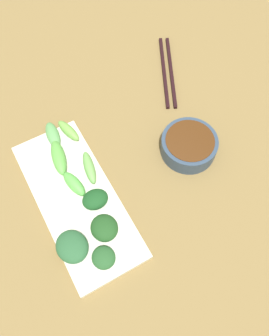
{
  "coord_description": "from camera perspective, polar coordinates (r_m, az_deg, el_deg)",
  "views": [
    {
      "loc": [
        0.16,
        0.28,
        0.69
      ],
      "look_at": [
        -0.0,
        -0.01,
        0.05
      ],
      "focal_mm": 37.25,
      "sensor_mm": 36.0,
      "label": 1
    }
  ],
  "objects": [
    {
      "name": "broccoli_leafy_4",
      "position": [
        0.68,
        -10.18,
        -12.55
      ],
      "size": [
        0.07,
        0.08,
        0.03
      ],
      "primitive_type": "ellipsoid",
      "rotation": [
        0.0,
        0.0,
        0.15
      ],
      "color": "#295A34",
      "rests_on": "serving_plate"
    },
    {
      "name": "broccoli_leafy_5",
      "position": [
        0.71,
        -6.45,
        -5.12
      ],
      "size": [
        0.06,
        0.05,
        0.03
      ],
      "primitive_type": "ellipsoid",
      "rotation": [
        0.0,
        0.0,
        -0.06
      ],
      "color": "#19491F",
      "rests_on": "serving_plate"
    },
    {
      "name": "sauce_bowl",
      "position": [
        0.77,
        8.9,
        3.76
      ],
      "size": [
        0.12,
        0.12,
        0.04
      ],
      "color": "#304259",
      "rests_on": "tabletop"
    },
    {
      "name": "broccoli_stalk_0",
      "position": [
        0.72,
        -9.84,
        -2.58
      ],
      "size": [
        0.04,
        0.07,
        0.03
      ],
      "primitive_type": "ellipsoid",
      "rotation": [
        0.0,
        0.0,
        0.21
      ],
      "color": "#5DB94D",
      "rests_on": "serving_plate"
    },
    {
      "name": "broccoli_stalk_7",
      "position": [
        0.8,
        -13.23,
        5.32
      ],
      "size": [
        0.04,
        0.07,
        0.02
      ],
      "primitive_type": "ellipsoid",
      "rotation": [
        0.0,
        0.0,
        -0.14
      ],
      "color": "#5E9F58",
      "rests_on": "serving_plate"
    },
    {
      "name": "broccoli_stalk_8",
      "position": [
        0.74,
        -7.4,
        0.08
      ],
      "size": [
        0.04,
        0.08,
        0.02
      ],
      "primitive_type": "ellipsoid",
      "rotation": [
        0.0,
        0.0,
        -0.21
      ],
      "color": "#6FAF56",
      "rests_on": "serving_plate"
    },
    {
      "name": "chopsticks",
      "position": [
        0.92,
        5.43,
        15.45
      ],
      "size": [
        0.13,
        0.22,
        0.01
      ],
      "rotation": [
        0.0,
        0.0,
        -0.47
      ],
      "color": "black",
      "rests_on": "tabletop"
    },
    {
      "name": "broccoli_leafy_6",
      "position": [
        0.67,
        -5.08,
        -14.39
      ],
      "size": [
        0.05,
        0.05,
        0.02
      ],
      "primitive_type": "ellipsoid",
      "rotation": [
        0.0,
        0.0,
        0.17
      ],
      "color": "#245327",
      "rests_on": "serving_plate"
    },
    {
      "name": "broccoli_stalk_2",
      "position": [
        0.8,
        -10.75,
        6.04
      ],
      "size": [
        0.04,
        0.07,
        0.02
      ],
      "primitive_type": "ellipsoid",
      "rotation": [
        0.0,
        0.0,
        0.26
      ],
      "color": "#72B14B",
      "rests_on": "serving_plate"
    },
    {
      "name": "tabletop",
      "position": [
        0.76,
        0.21,
        -2.29
      ],
      "size": [
        2.1,
        2.1,
        0.02
      ],
      "primitive_type": "cube",
      "color": "olive",
      "rests_on": "ground"
    },
    {
      "name": "serving_plate",
      "position": [
        0.73,
        -9.39,
        -5.06
      ],
      "size": [
        0.15,
        0.36,
        0.01
      ],
      "primitive_type": "cube",
      "color": "silver",
      "rests_on": "tabletop"
    },
    {
      "name": "broccoli_stalk_1",
      "position": [
        0.76,
        -12.3,
        1.71
      ],
      "size": [
        0.05,
        0.09,
        0.03
      ],
      "primitive_type": "ellipsoid",
      "rotation": [
        0.0,
        0.0,
        -0.2
      ],
      "color": "#5CAC47",
      "rests_on": "serving_plate"
    },
    {
      "name": "broccoli_leafy_3",
      "position": [
        0.68,
        -4.96,
        -9.72
      ],
      "size": [
        0.06,
        0.06,
        0.03
      ],
      "primitive_type": "ellipsoid",
      "rotation": [
        0.0,
        0.0,
        0.05
      ],
      "color": "#1E491E",
      "rests_on": "serving_plate"
    }
  ]
}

